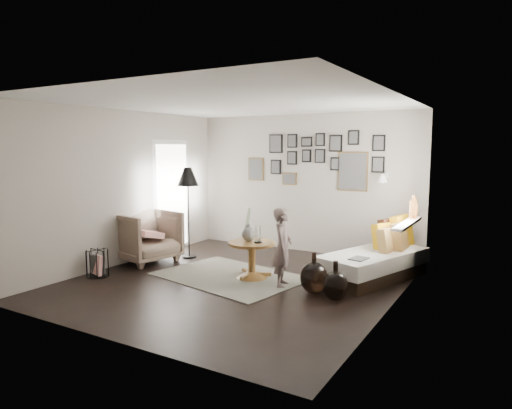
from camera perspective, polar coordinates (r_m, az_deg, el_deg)
The scene contains 23 objects.
ground at distance 6.84m, azimuth -2.51°, elevation -9.60°, with size 4.80×4.80×0.00m, color black.
wall_back at distance 8.70m, azimuth 6.04°, elevation 2.64°, with size 4.50×4.50×0.00m, color #A79E92.
wall_front at distance 4.77m, azimuth -18.39°, elevation -1.23°, with size 4.50×4.50×0.00m, color #A79E92.
wall_left at distance 8.03m, azimuth -16.19°, elevation 2.05°, with size 4.80×4.80×0.00m, color #A79E92.
wall_right at distance 5.70m, azimuth 16.80°, elevation 0.11°, with size 4.80×4.80×0.00m, color #A79E92.
ceiling at distance 6.59m, azimuth -2.63°, elevation 12.61°, with size 4.80×4.80×0.00m, color white.
door_left at distance 8.91m, azimuth -10.48°, elevation 1.05°, with size 0.00×2.14×2.14m.
window_right at distance 7.06m, azimuth 18.66°, elevation -1.69°, with size 0.15×1.32×1.30m.
gallery_wall at distance 8.55m, azimuth 7.79°, elevation 5.51°, with size 2.74×0.03×1.08m.
wall_sconce at distance 7.92m, azimuth 15.54°, elevation 3.18°, with size 0.18×0.36×0.16m.
rug at distance 7.10m, azimuth -3.28°, elevation -8.94°, with size 2.16×1.51×0.01m, color #B7B7A1.
pedestal_table at distance 6.95m, azimuth -0.52°, elevation -7.13°, with size 0.71×0.71×0.56m.
vase at distance 6.91m, azimuth -1.01°, elevation -3.34°, with size 0.20×0.20×0.51m.
candles at distance 6.80m, azimuth 0.28°, elevation -3.74°, with size 0.12×0.12×0.26m.
daybed at distance 7.19m, azimuth 14.67°, elevation -6.65°, with size 1.36×2.00×0.91m.
magazine_on_daybed at distance 6.57m, azimuth 12.75°, elevation -6.61°, with size 0.21×0.28×0.01m, color black.
armchair at distance 8.14m, azimuth -13.53°, elevation -3.90°, with size 0.94×0.97×0.88m, color brown.
armchair_cushion at distance 8.17m, azimuth -13.29°, elevation -3.59°, with size 0.40×0.40×0.10m, color white.
floor_lamp at distance 8.19m, azimuth -8.51°, elevation 3.05°, with size 0.38×0.38×1.62m.
magazine_basket at distance 7.47m, azimuth -19.21°, elevation -6.95°, with size 0.37×0.37×0.41m.
demijohn_large at distance 6.29m, azimuth 7.24°, elevation -9.05°, with size 0.38×0.38×0.57m.
demijohn_small at distance 6.07m, azimuth 9.88°, elevation -9.95°, with size 0.33×0.33×0.52m.
child at distance 6.50m, azimuth 3.34°, elevation -5.36°, with size 0.41×0.27×1.13m, color #614E4D.
Camera 1 is at (3.56, -5.51, 1.95)m, focal length 32.00 mm.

